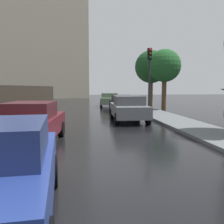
% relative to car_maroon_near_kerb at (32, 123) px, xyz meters
% --- Properties ---
extents(ground, '(120.00, 120.00, 0.00)m').
position_rel_car_maroon_near_kerb_xyz_m(ground, '(2.03, -3.19, -0.76)').
color(ground, black).
extents(car_maroon_near_kerb, '(2.04, 4.23, 1.51)m').
position_rel_car_maroon_near_kerb_xyz_m(car_maroon_near_kerb, '(0.00, 0.00, 0.00)').
color(car_maroon_near_kerb, maroon).
rests_on(car_maroon_near_kerb, ground).
extents(car_black_mid_road, '(1.94, 4.59, 1.39)m').
position_rel_car_maroon_near_kerb_xyz_m(car_black_mid_road, '(4.91, 10.78, -0.03)').
color(car_black_mid_road, black).
rests_on(car_black_mid_road, ground).
extents(car_green_far_ahead, '(2.16, 4.70, 1.41)m').
position_rel_car_maroon_near_kerb_xyz_m(car_green_far_ahead, '(4.58, 16.64, -0.03)').
color(car_green_far_ahead, slate).
rests_on(car_green_far_ahead, ground).
extents(car_grey_far_lane, '(2.02, 4.49, 1.51)m').
position_rel_car_maroon_near_kerb_xyz_m(car_grey_far_lane, '(4.49, 5.52, 0.00)').
color(car_grey_far_lane, slate).
rests_on(car_grey_far_lane, ground).
extents(traffic_light, '(0.26, 0.39, 4.40)m').
position_rel_car_maroon_near_kerb_xyz_m(traffic_light, '(6.18, 7.12, 2.42)').
color(traffic_light, black).
rests_on(traffic_light, sidewalk_strip).
extents(street_tree_near, '(2.76, 2.76, 5.21)m').
position_rel_car_maroon_near_kerb_xyz_m(street_tree_near, '(8.75, 11.71, 3.01)').
color(street_tree_near, '#4C3823').
rests_on(street_tree_near, ground).
extents(street_tree_far, '(3.38, 3.38, 5.81)m').
position_rel_car_maroon_near_kerb_xyz_m(street_tree_far, '(8.97, 16.56, 3.33)').
color(street_tree_far, '#4C3823').
rests_on(street_tree_far, ground).
extents(distant_tower, '(16.75, 13.79, 35.63)m').
position_rel_car_maroon_near_kerb_xyz_m(distant_tower, '(-5.21, 40.63, 14.26)').
color(distant_tower, '#B2A88E').
rests_on(distant_tower, ground).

